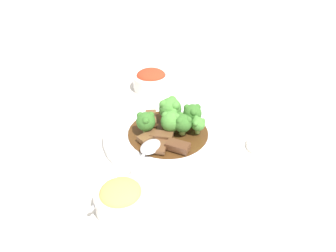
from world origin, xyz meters
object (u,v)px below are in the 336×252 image
object	(u,v)px
side_bowl_kimchi	(151,80)
side_bowl_appetizer	(121,198)
broccoli_floret_2	(192,113)
broccoli_floret_5	(146,121)
broccoli_floret_0	(172,120)
broccoli_floret_3	(170,108)
beef_strip_3	(162,136)
broccoli_floret_4	(198,124)
beef_strip_1	(178,146)
sauce_dish	(263,145)
broccoli_floret_6	(171,104)
main_plate	(168,134)
beef_strip_2	(148,137)
beef_strip_4	(151,118)
serving_spoon	(145,153)
beef_strip_0	(160,146)
broccoli_floret_1	(183,122)

from	to	relation	value
side_bowl_kimchi	side_bowl_appetizer	xyz separation A→B (m)	(-0.45, -0.09, -0.00)
broccoli_floret_2	broccoli_floret_5	world-z (taller)	broccoli_floret_2
broccoli_floret_0	broccoli_floret_3	world-z (taller)	broccoli_floret_3
beef_strip_3	broccoli_floret_4	xyz separation A→B (m)	(0.04, -0.07, 0.02)
beef_strip_1	sauce_dish	distance (m)	0.20
broccoli_floret_3	broccoli_floret_6	world-z (taller)	broccoli_floret_3
sauce_dish	beef_strip_1	bearing A→B (deg)	114.42
broccoli_floret_5	broccoli_floret_6	distance (m)	0.10
main_plate	side_bowl_appetizer	bearing A→B (deg)	174.73
beef_strip_2	beef_strip_4	bearing A→B (deg)	14.54
beef_strip_1	side_bowl_appetizer	distance (m)	0.18
broccoli_floret_2	serving_spoon	bearing A→B (deg)	152.91
beef_strip_0	broccoli_floret_2	bearing A→B (deg)	-24.86
broccoli_floret_4	side_bowl_kimchi	distance (m)	0.27
beef_strip_1	beef_strip_4	size ratio (longest dim) A/B	0.84
broccoli_floret_2	broccoli_floret_3	world-z (taller)	broccoli_floret_3
broccoli_floret_6	broccoli_floret_1	bearing A→B (deg)	-145.72
broccoli_floret_5	side_bowl_appetizer	xyz separation A→B (m)	(-0.21, -0.03, -0.02)
beef_strip_3	side_bowl_appetizer	world-z (taller)	side_bowl_appetizer
beef_strip_2	broccoli_floret_2	xyz separation A→B (m)	(0.08, -0.08, 0.03)
sauce_dish	broccoli_floret_3	bearing A→B (deg)	86.13
beef_strip_3	broccoli_floret_2	size ratio (longest dim) A/B	0.97
sauce_dish	side_bowl_appetizer	bearing A→B (deg)	136.67
broccoli_floret_1	serving_spoon	xyz separation A→B (m)	(-0.10, 0.06, -0.02)
beef_strip_3	broccoli_floret_3	xyz separation A→B (m)	(0.07, 0.00, 0.03)
beef_strip_2	beef_strip_3	world-z (taller)	beef_strip_3
broccoli_floret_0	serving_spoon	world-z (taller)	broccoli_floret_0
beef_strip_3	broccoli_floret_6	distance (m)	0.11
broccoli_floret_3	broccoli_floret_6	distance (m)	0.03
beef_strip_3	broccoli_floret_3	world-z (taller)	broccoli_floret_3
main_plate	broccoli_floret_6	distance (m)	0.08
broccoli_floret_4	broccoli_floret_5	world-z (taller)	broccoli_floret_5
broccoli_floret_4	side_bowl_kimchi	size ratio (longest dim) A/B	0.40
beef_strip_1	beef_strip_2	size ratio (longest dim) A/B	1.01
main_plate	broccoli_floret_0	bearing A→B (deg)	-60.54
beef_strip_3	broccoli_floret_5	xyz separation A→B (m)	(0.01, 0.04, 0.02)
beef_strip_2	sauce_dish	size ratio (longest dim) A/B	0.74
main_plate	beef_strip_0	world-z (taller)	beef_strip_0
beef_strip_0	side_bowl_kimchi	world-z (taller)	side_bowl_kimchi
beef_strip_3	beef_strip_4	size ratio (longest dim) A/B	0.84
beef_strip_0	serving_spoon	bearing A→B (deg)	147.07
beef_strip_0	beef_strip_4	distance (m)	0.11
beef_strip_4	broccoli_floret_0	distance (m)	0.07
beef_strip_1	beef_strip_4	bearing A→B (deg)	46.08
side_bowl_kimchi	side_bowl_appetizer	world-z (taller)	side_bowl_kimchi
beef_strip_2	broccoli_floret_4	size ratio (longest dim) A/B	1.26
broccoli_floret_0	broccoli_floret_4	bearing A→B (deg)	-82.01
beef_strip_0	serving_spoon	world-z (taller)	serving_spoon
broccoli_floret_3	side_bowl_appetizer	bearing A→B (deg)	176.76
broccoli_floret_0	side_bowl_appetizer	distance (m)	0.24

